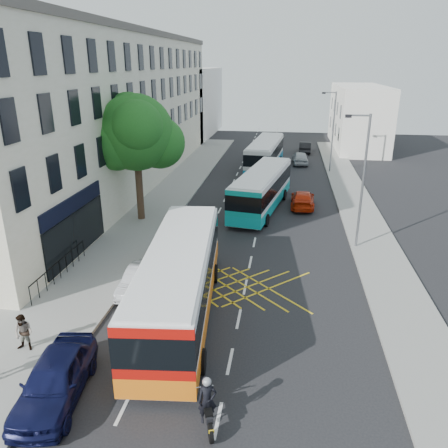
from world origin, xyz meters
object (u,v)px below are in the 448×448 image
at_px(lamp_near, 362,175).
at_px(pedestrian_near, 24,333).
at_px(red_hatchback, 303,199).
at_px(bus_mid, 262,189).
at_px(distant_car_silver, 300,158).
at_px(parked_car_blue, 55,379).
at_px(lamp_far, 332,128).
at_px(parked_car_silver, 140,279).
at_px(street_tree, 135,133).
at_px(bus_far, 265,154).
at_px(distant_car_grey, 270,148).
at_px(bus_near, 179,280).
at_px(motorbike, 207,402).
at_px(distant_car_dark, 305,147).

distance_m(lamp_near, pedestrian_near, 19.40).
bearing_deg(red_hatchback, bus_mid, 19.37).
bearing_deg(distant_car_silver, parked_car_blue, 74.73).
distance_m(bus_mid, distant_car_silver, 17.21).
relative_size(lamp_far, parked_car_blue, 1.73).
height_order(bus_mid, parked_car_silver, bus_mid).
distance_m(parked_car_blue, red_hatchback, 24.32).
bearing_deg(parked_car_silver, distant_car_silver, 76.29).
relative_size(street_tree, parked_car_silver, 2.38).
bearing_deg(bus_far, distant_car_grey, 94.54).
height_order(red_hatchback, distant_car_grey, distant_car_grey).
bearing_deg(bus_near, street_tree, 110.35).
relative_size(bus_near, motorbike, 6.13).
relative_size(parked_car_silver, pedestrian_near, 2.39).
distance_m(bus_near, distant_car_grey, 38.35).
xyz_separation_m(bus_near, distant_car_silver, (5.99, 32.70, -1.04)).
bearing_deg(distant_car_silver, lamp_far, 125.71).
distance_m(motorbike, distant_car_silver, 39.04).
height_order(lamp_far, bus_far, lamp_far).
xyz_separation_m(red_hatchback, pedestrian_near, (-11.26, -20.50, 0.28)).
relative_size(red_hatchback, distant_car_dark, 1.08).
distance_m(motorbike, distant_car_dark, 46.06).
bearing_deg(distant_car_silver, bus_mid, 76.63).
bearing_deg(parked_car_silver, pedestrian_near, -115.34).
xyz_separation_m(bus_mid, distant_car_grey, (-0.38, 22.43, -0.93)).
bearing_deg(distant_car_grey, red_hatchback, -80.94).
xyz_separation_m(lamp_far, distant_car_dark, (-2.15, 10.67, -3.94)).
relative_size(motorbike, red_hatchback, 0.44).
distance_m(lamp_near, distant_car_silver, 24.19).
bearing_deg(parked_car_blue, distant_car_silver, 69.38).
distance_m(bus_near, bus_far, 29.36).
bearing_deg(distant_car_grey, parked_car_silver, -98.05).
distance_m(red_hatchback, distant_car_silver, 15.82).
bearing_deg(lamp_near, parked_car_silver, -148.17).
distance_m(parked_car_silver, distant_car_dark, 38.89).
bearing_deg(lamp_far, bus_near, -107.01).
xyz_separation_m(bus_near, bus_mid, (2.67, 15.84, -0.14)).
xyz_separation_m(street_tree, parked_car_blue, (2.91, -17.76, -5.50)).
bearing_deg(lamp_far, bus_mid, -115.23).
bearing_deg(lamp_near, lamp_far, 90.00).
bearing_deg(bus_near, bus_mid, 74.81).
bearing_deg(bus_far, lamp_near, -66.47).
bearing_deg(lamp_near, pedestrian_near, -138.49).
relative_size(bus_near, distant_car_grey, 2.43).
bearing_deg(bus_mid, bus_far, 101.93).
bearing_deg(pedestrian_near, street_tree, 92.76).
bearing_deg(bus_far, pedestrian_near, -97.69).
relative_size(lamp_far, pedestrian_near, 5.17).
height_order(parked_car_blue, distant_car_dark, parked_car_blue).
xyz_separation_m(distant_car_grey, distant_car_dark, (4.43, 1.41, -0.01)).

